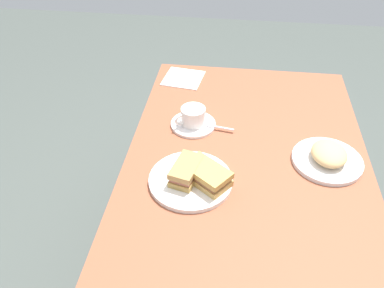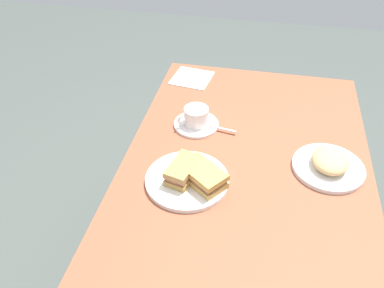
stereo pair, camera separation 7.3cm
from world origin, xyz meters
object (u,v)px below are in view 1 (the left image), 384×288
object	(u,v)px
napkin	(183,78)
side_plate	(327,160)
spoon	(215,126)
sandwich_back	(206,175)
dining_table	(244,182)
coffee_cup	(193,116)
sandwich_front	(186,171)
coffee_saucer	(193,124)
sandwich_plate	(191,180)

from	to	relation	value
napkin	side_plate	bearing A→B (deg)	-131.22
side_plate	napkin	distance (m)	0.68
spoon	sandwich_back	bearing A→B (deg)	179.30
dining_table	coffee_cup	bearing A→B (deg)	57.91
spoon	napkin	bearing A→B (deg)	25.54
sandwich_front	side_plate	distance (m)	0.44
dining_table	sandwich_front	distance (m)	0.29
sandwich_back	coffee_saucer	world-z (taller)	sandwich_back
sandwich_front	spoon	size ratio (longest dim) A/B	1.32
dining_table	side_plate	distance (m)	0.28
sandwich_plate	sandwich_front	bearing A→B (deg)	71.19
sandwich_front	side_plate	size ratio (longest dim) A/B	0.61
coffee_cup	side_plate	size ratio (longest dim) A/B	0.47
coffee_saucer	spoon	world-z (taller)	spoon
sandwich_plate	sandwich_back	distance (m)	0.06
coffee_saucer	dining_table	bearing A→B (deg)	-122.49
dining_table	sandwich_front	xyz separation A→B (m)	(-0.15, 0.18, 0.17)
dining_table	spoon	distance (m)	0.21
side_plate	napkin	size ratio (longest dim) A/B	1.43
coffee_saucer	sandwich_plate	bearing A→B (deg)	-174.52
coffee_saucer	spoon	xyz separation A→B (m)	(-0.01, -0.08, 0.01)
sandwich_back	side_plate	xyz separation A→B (m)	(0.14, -0.36, -0.03)
spoon	side_plate	world-z (taller)	spoon
sandwich_plate	sandwich_front	distance (m)	0.03
dining_table	napkin	world-z (taller)	napkin
coffee_cup	napkin	bearing A→B (deg)	13.97
sandwich_plate	sandwich_front	xyz separation A→B (m)	(0.00, 0.01, 0.03)
sandwich_plate	side_plate	distance (m)	0.43
sandwich_plate	spoon	world-z (taller)	spoon
dining_table	sandwich_back	bearing A→B (deg)	143.58
sandwich_plate	side_plate	bearing A→B (deg)	-71.29
sandwich_front	side_plate	world-z (taller)	sandwich_front
sandwich_back	side_plate	bearing A→B (deg)	-68.50
sandwich_front	spoon	xyz separation A→B (m)	(0.26, -0.06, -0.03)
sandwich_front	coffee_cup	bearing A→B (deg)	3.08
sandwich_back	coffee_cup	xyz separation A→B (m)	(0.28, 0.07, 0.00)
sandwich_plate	spoon	size ratio (longest dim) A/B	2.47
coffee_cup	spoon	bearing A→B (deg)	-98.57
sandwich_front	coffee_saucer	distance (m)	0.27
dining_table	sandwich_front	size ratio (longest dim) A/B	8.32
sandwich_front	coffee_cup	size ratio (longest dim) A/B	1.30
side_plate	napkin	xyz separation A→B (m)	(0.45, 0.51, -0.01)
coffee_cup	side_plate	xyz separation A→B (m)	(-0.14, -0.43, -0.03)
napkin	coffee_saucer	bearing A→B (deg)	-165.75
dining_table	sandwich_plate	distance (m)	0.26
spoon	dining_table	bearing A→B (deg)	-133.57
sandwich_plate	napkin	distance (m)	0.59
sandwich_plate	spoon	xyz separation A→B (m)	(0.26, -0.05, 0.01)
coffee_saucer	coffee_cup	distance (m)	0.04
dining_table	sandwich_back	distance (m)	0.26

